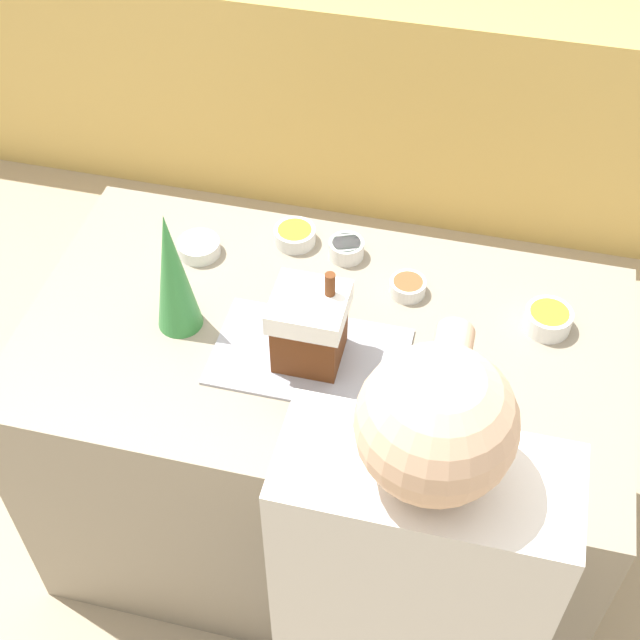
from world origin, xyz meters
name	(u,v)px	position (x,y,z in m)	size (l,w,h in m)	color
ground_plane	(323,524)	(0.00, 0.00, 0.00)	(12.00, 12.00, 0.00)	tan
back_cabinet_block	(423,91)	(0.00, 1.79, 0.46)	(6.00, 0.60, 0.92)	tan
kitchen_island	(323,443)	(0.00, 0.00, 0.45)	(1.49, 0.85, 0.89)	gray
baking_tray	(310,356)	(-0.02, -0.07, 0.90)	(0.46, 0.28, 0.01)	#9E9EA8
gingerbread_house	(310,326)	(-0.02, -0.07, 1.00)	(0.17, 0.16, 0.25)	#5B2D14
decorative_tree	(172,272)	(-0.35, -0.03, 1.07)	(0.11, 0.11, 0.35)	#33843D
candy_bowl_far_right	(408,286)	(0.17, 0.20, 0.91)	(0.09, 0.09, 0.04)	silver
candy_bowl_near_tray_left	(346,248)	(-0.01, 0.30, 0.92)	(0.09, 0.09, 0.05)	silver
candy_bowl_far_left	(199,247)	(-0.39, 0.22, 0.91)	(0.11, 0.11, 0.04)	silver
candy_bowl_center_rear	(548,319)	(0.53, 0.16, 0.92)	(0.12, 0.12, 0.05)	white
candy_bowl_near_tray_right	(295,235)	(-0.15, 0.32, 0.92)	(0.11, 0.11, 0.04)	silver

